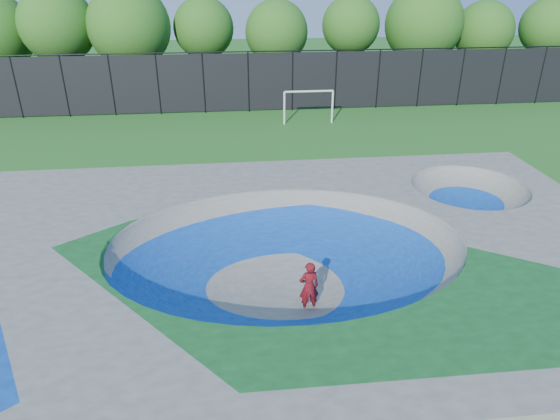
% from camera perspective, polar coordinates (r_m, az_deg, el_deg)
% --- Properties ---
extents(ground, '(120.00, 120.00, 0.00)m').
position_cam_1_polar(ground, '(15.98, 0.69, -8.29)').
color(ground, '#1E5C19').
rests_on(ground, ground).
extents(skate_deck, '(22.00, 14.00, 1.50)m').
position_cam_1_polar(skate_deck, '(15.57, 0.70, -6.01)').
color(skate_deck, gray).
rests_on(skate_deck, ground).
extents(skater, '(0.63, 0.46, 1.61)m').
position_cam_1_polar(skater, '(14.39, 3.32, -8.77)').
color(skater, '#B60E16').
rests_on(skater, ground).
extents(skateboard, '(0.79, 0.28, 0.05)m').
position_cam_1_polar(skateboard, '(14.85, 3.24, -11.25)').
color(skateboard, black).
rests_on(skateboard, ground).
extents(soccer_goal, '(3.19, 0.12, 2.11)m').
position_cam_1_polar(soccer_goal, '(32.08, 3.29, 12.37)').
color(soccer_goal, silver).
rests_on(soccer_goal, ground).
extents(fence, '(48.09, 0.09, 4.04)m').
position_cam_1_polar(fence, '(34.83, -3.62, 14.52)').
color(fence, black).
rests_on(fence, ground).
extents(treeline, '(52.22, 7.20, 8.14)m').
position_cam_1_polar(treeline, '(39.43, -3.82, 20.05)').
color(treeline, '#453622').
rests_on(treeline, ground).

